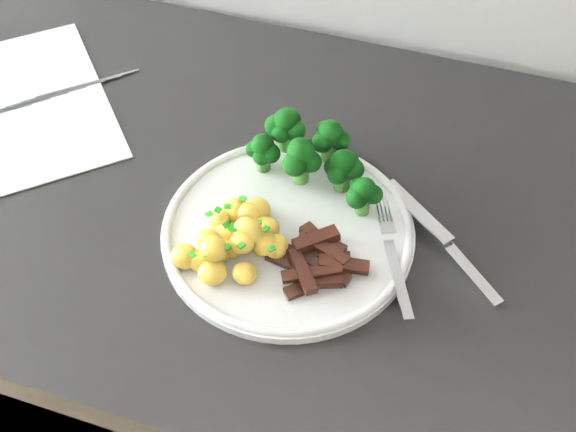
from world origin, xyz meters
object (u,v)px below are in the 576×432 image
Objects in this scene: counter at (233,370)px; plate at (288,230)px; knife at (454,255)px; recipe_paper at (21,106)px; broccoli at (312,152)px; potatoes at (234,240)px; fork at (394,260)px; beef_strips at (317,259)px.

plate is (0.11, -0.05, 0.45)m from counter.
recipe_paper is at bearing 172.88° from knife.
plate is at bearing -172.94° from knife.
counter is at bearing 174.77° from knife.
knife is at bearing 7.06° from plate.
broccoli is 1.08× the size of knife.
knife is (0.17, -0.06, -0.04)m from broccoli.
counter is 15.98× the size of knife.
recipe_paper is 1.31× the size of plate.
counter is at bearing -9.06° from recipe_paper.
broccoli reaches higher than potatoes.
potatoes is 0.16m from fork.
recipe_paper is at bearing 168.37° from fork.
potatoes is at bearing -175.71° from beef_strips.
recipe_paper is at bearing 178.37° from broccoli.
fork is 0.99× the size of knife.
plate is at bearing 174.26° from fork.
counter is 0.49m from beef_strips.
plate is 0.06m from beef_strips.
fork reaches higher than plate.
beef_strips is 0.08m from fork.
counter is at bearing 151.19° from beef_strips.
plate is 0.12m from fork.
potatoes is at bearing -169.26° from fork.
beef_strips is 0.71× the size of fork.
counter is at bearing -163.48° from broccoli.
recipe_paper is (-0.27, 0.04, 0.44)m from counter.
potatoes is (0.06, -0.09, 0.47)m from counter.
counter is at bearing 156.47° from plate.
counter is 16.13× the size of fork.
fork is at bearing 17.89° from beef_strips.
knife reaches higher than counter.
counter is 0.53m from knife.
knife is at bearing 16.31° from potatoes.
plate is at bearing 43.79° from potatoes.
plate is 0.17m from knife.
broccoli is at bearing 141.50° from fork.
potatoes is 0.09m from beef_strips.
beef_strips is at bearing -16.63° from recipe_paper.
plate is 1.66× the size of broccoli.
fork is (0.16, 0.03, -0.01)m from potatoes.
fork is 0.07m from knife.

